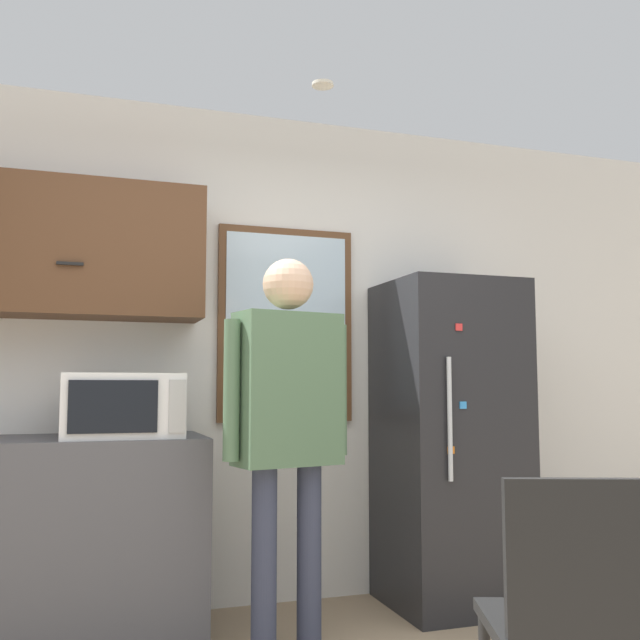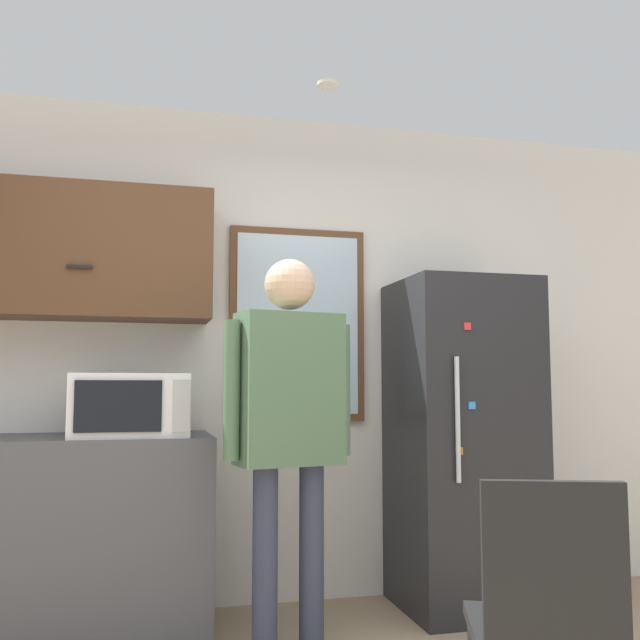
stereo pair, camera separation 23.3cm
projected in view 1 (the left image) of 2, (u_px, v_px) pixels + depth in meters
back_wall at (237, 352)px, 3.92m from camera, size 6.00×0.06×2.70m
microwave at (122, 405)px, 3.31m from camera, size 0.54×0.43×0.29m
person at (288, 407)px, 3.17m from camera, size 0.60×0.31×1.74m
refrigerator at (449, 441)px, 3.88m from camera, size 0.68×0.69×1.73m
chair at (564, 609)px, 2.17m from camera, size 0.56×0.56×0.89m
window at (286, 324)px, 3.98m from camera, size 0.77×0.05×1.08m
ceiling_light at (323, 85)px, 3.59m from camera, size 0.11×0.11×0.01m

